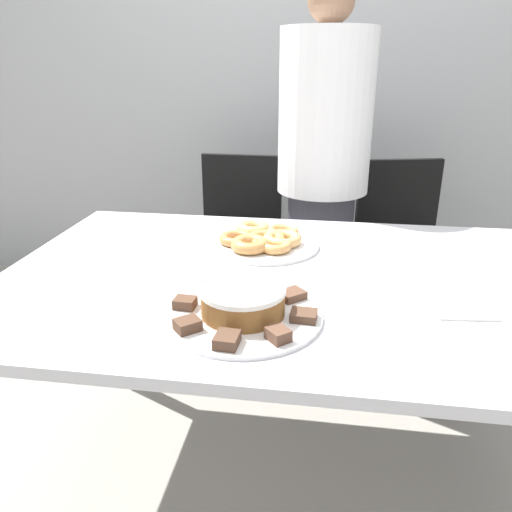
{
  "coord_description": "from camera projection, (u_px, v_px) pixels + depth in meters",
  "views": [
    {
      "loc": [
        0.11,
        -1.28,
        1.33
      ],
      "look_at": [
        -0.08,
        -0.02,
        0.82
      ],
      "focal_mm": 35.0,
      "sensor_mm": 36.0,
      "label": 1
    }
  ],
  "objects": [
    {
      "name": "frosted_cake",
      "position": [
        243.0,
        300.0,
        1.16
      ],
      "size": [
        0.2,
        0.2,
        0.07
      ],
      "color": "brown",
      "rests_on": "plate_cake"
    },
    {
      "name": "office_chair_left",
      "position": [
        237.0,
        255.0,
        2.46
      ],
      "size": [
        0.45,
        0.45,
        0.89
      ],
      "rotation": [
        0.0,
        0.0,
        -0.02
      ],
      "color": "black",
      "rests_on": "ground_plane"
    },
    {
      "name": "table",
      "position": [
        284.0,
        301.0,
        1.43
      ],
      "size": [
        1.6,
        1.05,
        0.76
      ],
      "color": "silver",
      "rests_on": "ground_plane"
    },
    {
      "name": "ground_plane",
      "position": [
        280.0,
        482.0,
        1.68
      ],
      "size": [
        12.0,
        12.0,
        0.0
      ],
      "primitive_type": "plane",
      "color": "gray"
    },
    {
      "name": "plate_donuts",
      "position": [
        265.0,
        245.0,
        1.61
      ],
      "size": [
        0.35,
        0.35,
        0.01
      ],
      "color": "white",
      "rests_on": "table"
    },
    {
      "name": "person_standing",
      "position": [
        322.0,
        180.0,
        2.11
      ],
      "size": [
        0.38,
        0.38,
        1.62
      ],
      "color": "#383842",
      "rests_on": "ground_plane"
    },
    {
      "name": "donut_4",
      "position": [
        275.0,
        246.0,
        1.54
      ],
      "size": [
        0.1,
        0.1,
        0.03
      ],
      "color": "tan",
      "rests_on": "plate_donuts"
    },
    {
      "name": "donut_2",
      "position": [
        236.0,
        239.0,
        1.61
      ],
      "size": [
        0.11,
        0.11,
        0.03
      ],
      "color": "#C68447",
      "rests_on": "plate_donuts"
    },
    {
      "name": "lamington_3",
      "position": [
        227.0,
        340.0,
        1.03
      ],
      "size": [
        0.05,
        0.06,
        0.02
      ],
      "rotation": [
        0.0,
        0.0,
        4.65
      ],
      "color": "#513828",
      "rests_on": "plate_cake"
    },
    {
      "name": "donut_1",
      "position": [
        253.0,
        229.0,
        1.69
      ],
      "size": [
        0.12,
        0.12,
        0.04
      ],
      "color": "#E5AD66",
      "rests_on": "plate_donuts"
    },
    {
      "name": "donut_0",
      "position": [
        265.0,
        239.0,
        1.61
      ],
      "size": [
        0.12,
        0.12,
        0.03
      ],
      "color": "tan",
      "rests_on": "plate_donuts"
    },
    {
      "name": "plate_cake",
      "position": [
        243.0,
        315.0,
        1.17
      ],
      "size": [
        0.37,
        0.37,
        0.01
      ],
      "color": "white",
      "rests_on": "table"
    },
    {
      "name": "lamington_6",
      "position": [
        292.0,
        295.0,
        1.24
      ],
      "size": [
        0.08,
        0.08,
        0.02
      ],
      "rotation": [
        0.0,
        0.0,
        7.0
      ],
      "color": "brown",
      "rests_on": "plate_cake"
    },
    {
      "name": "office_chair_right",
      "position": [
        402.0,
        265.0,
        2.35
      ],
      "size": [
        0.52,
        0.52,
        0.89
      ],
      "rotation": [
        0.0,
        0.0,
        0.21
      ],
      "color": "black",
      "rests_on": "ground_plane"
    },
    {
      "name": "wall_back",
      "position": [
        315.0,
        64.0,
        2.69
      ],
      "size": [
        8.0,
        0.05,
        2.6
      ],
      "color": "#A8AAAD",
      "rests_on": "ground_plane"
    },
    {
      "name": "lamington_1",
      "position": [
        185.0,
        303.0,
        1.19
      ],
      "size": [
        0.05,
        0.05,
        0.02
      ],
      "rotation": [
        0.0,
        0.0,
        3.08
      ],
      "color": "#513828",
      "rests_on": "plate_cake"
    },
    {
      "name": "lamington_2",
      "position": [
        187.0,
        325.0,
        1.09
      ],
      "size": [
        0.07,
        0.07,
        0.03
      ],
      "rotation": [
        0.0,
        0.0,
        3.86
      ],
      "color": "#513828",
      "rests_on": "plate_cake"
    },
    {
      "name": "lamington_4",
      "position": [
        278.0,
        334.0,
        1.05
      ],
      "size": [
        0.06,
        0.06,
        0.03
      ],
      "rotation": [
        0.0,
        0.0,
        5.43
      ],
      "color": "brown",
      "rests_on": "plate_cake"
    },
    {
      "name": "lamington_7",
      "position": [
        256.0,
        284.0,
        1.29
      ],
      "size": [
        0.04,
        0.05,
        0.02
      ],
      "rotation": [
        0.0,
        0.0,
        7.79
      ],
      "color": "brown",
      "rests_on": "plate_cake"
    },
    {
      "name": "donut_6",
      "position": [
        282.0,
        231.0,
        1.68
      ],
      "size": [
        0.11,
        0.11,
        0.03
      ],
      "color": "#E5AD66",
      "rests_on": "plate_donuts"
    },
    {
      "name": "napkin",
      "position": [
        463.0,
        309.0,
        1.2
      ],
      "size": [
        0.15,
        0.12,
        0.01
      ],
      "color": "white",
      "rests_on": "table"
    },
    {
      "name": "lamington_5",
      "position": [
        304.0,
        315.0,
        1.14
      ],
      "size": [
        0.06,
        0.05,
        0.02
      ],
      "rotation": [
        0.0,
        0.0,
        6.22
      ],
      "color": "#513828",
      "rests_on": "plate_cake"
    },
    {
      "name": "donut_3",
      "position": [
        250.0,
        244.0,
        1.55
      ],
      "size": [
        0.12,
        0.12,
        0.04
      ],
      "color": "#D18E4C",
      "rests_on": "plate_donuts"
    },
    {
      "name": "lamington_0",
      "position": [
        214.0,
        286.0,
        1.27
      ],
      "size": [
        0.07,
        0.07,
        0.03
      ],
      "rotation": [
        0.0,
        0.0,
        2.29
      ],
      "color": "brown",
      "rests_on": "plate_cake"
    },
    {
      "name": "donut_5",
      "position": [
        282.0,
        239.0,
        1.6
      ],
      "size": [
        0.13,
        0.13,
        0.03
      ],
      "color": "#E5AD66",
      "rests_on": "plate_donuts"
    }
  ]
}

